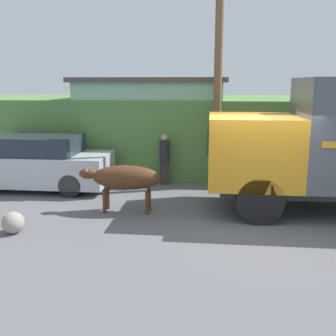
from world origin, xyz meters
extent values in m
plane|color=slate|center=(0.00, 0.00, 0.00)|extent=(60.00, 60.00, 0.00)
cube|color=#568442|center=(0.00, 6.69, 1.31)|extent=(32.00, 6.38, 2.62)
cube|color=#8CC69E|center=(-3.24, 4.81, 1.60)|extent=(4.92, 2.40, 3.20)
cube|color=#4C4742|center=(-3.24, 4.81, 3.28)|extent=(5.22, 2.70, 0.16)
cube|color=orange|center=(-0.10, 0.91, 1.56)|extent=(2.16, 2.42, 1.67)
cube|color=#232D38|center=(-1.20, 0.91, 1.86)|extent=(0.04, 2.06, 0.58)
cylinder|color=black|center=(0.01, -0.03, 0.55)|extent=(1.09, 0.53, 1.09)
ellipsoid|color=#512D19|center=(-3.20, 0.37, 0.89)|extent=(1.73, 0.61, 0.61)
ellipsoid|color=#512D19|center=(-4.17, 0.37, 0.96)|extent=(0.45, 0.26, 0.26)
cone|color=#B7AD93|center=(-4.17, 0.27, 1.09)|extent=(0.06, 0.06, 0.11)
cone|color=#B7AD93|center=(-4.17, 0.47, 1.09)|extent=(0.06, 0.06, 0.11)
cylinder|color=#512D19|center=(-3.73, 0.20, 0.29)|extent=(0.09, 0.09, 0.58)
cylinder|color=#512D19|center=(-3.73, 0.54, 0.29)|extent=(0.09, 0.09, 0.58)
cylinder|color=#512D19|center=(-2.66, 0.20, 0.29)|extent=(0.09, 0.09, 0.58)
cylinder|color=#512D19|center=(-2.66, 0.54, 0.29)|extent=(0.09, 0.09, 0.58)
cube|color=silver|center=(-6.50, 2.32, 0.63)|extent=(4.65, 1.87, 0.90)
cube|color=#232D38|center=(-6.39, 2.32, 1.36)|extent=(2.56, 1.72, 0.55)
cylinder|color=black|center=(-5.06, 1.53, 0.33)|extent=(0.66, 0.30, 0.66)
cube|color=#38332D|center=(-2.57, 3.20, 0.37)|extent=(0.32, 0.27, 0.75)
cylinder|color=#26262D|center=(-2.57, 3.20, 1.07)|extent=(0.42, 0.42, 0.65)
sphere|color=tan|center=(-2.57, 3.20, 1.50)|extent=(0.21, 0.21, 0.21)
cylinder|color=brown|center=(-0.96, 3.16, 3.50)|extent=(0.24, 0.24, 7.00)
sphere|color=gray|center=(-5.34, -1.31, 0.24)|extent=(0.48, 0.48, 0.48)
camera|label=1|loc=(-1.17, -8.92, 3.18)|focal=42.00mm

